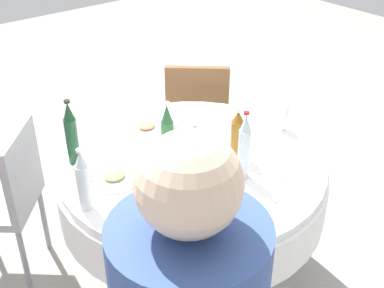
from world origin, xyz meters
name	(u,v)px	position (x,y,z in m)	size (l,w,h in m)	color
ground_plane	(192,272)	(0.00, 0.00, 0.00)	(10.00, 10.00, 0.00)	gray
dining_table	(192,186)	(0.00, 0.00, 0.59)	(1.30, 1.30, 0.74)	white
bottle_clear_far	(195,156)	(0.10, 0.15, 0.88)	(0.07, 0.07, 0.30)	silver
bottle_green_north	(167,137)	(0.11, -0.04, 0.89)	(0.06, 0.06, 0.33)	#2D6B38
bottle_clear_near	(84,181)	(0.57, 0.00, 0.87)	(0.06, 0.06, 0.28)	silver
bottle_dark_green_south	(71,134)	(0.44, -0.34, 0.89)	(0.06, 0.06, 0.33)	#194728
bottle_clear_front	(244,147)	(-0.10, 0.25, 0.90)	(0.06, 0.06, 0.33)	silver
bottle_amber_west	(237,135)	(-0.19, 0.10, 0.86)	(0.07, 0.07, 0.26)	#8C5619
wine_glass_south	(178,175)	(0.22, 0.18, 0.84)	(0.08, 0.08, 0.14)	white
wine_glass_front	(176,129)	(-0.01, -0.13, 0.85)	(0.08, 0.08, 0.15)	white
wine_glass_west	(282,113)	(-0.56, 0.06, 0.84)	(0.06, 0.06, 0.14)	white
wine_glass_mid	(208,209)	(0.27, 0.43, 0.85)	(0.07, 0.07, 0.14)	white
plate_inner	(115,178)	(0.38, -0.09, 0.75)	(0.22, 0.22, 0.04)	white
plate_left	(153,218)	(0.40, 0.24, 0.75)	(0.26, 0.26, 0.02)	white
plate_rear	(147,128)	(0.00, -0.38, 0.75)	(0.21, 0.21, 0.04)	white
plate_outer	(225,134)	(-0.28, -0.08, 0.75)	(0.23, 0.23, 0.02)	white
fork_north	(232,208)	(0.11, 0.39, 0.74)	(0.18, 0.02, 0.01)	silver
knife_near	(284,180)	(-0.22, 0.39, 0.74)	(0.18, 0.02, 0.01)	silver
chair_west	(8,193)	(0.71, -0.62, 0.52)	(0.56, 0.56, 0.87)	#99999E
chair_mid	(197,111)	(-0.63, -0.71, 0.52)	(0.56, 0.56, 0.87)	brown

